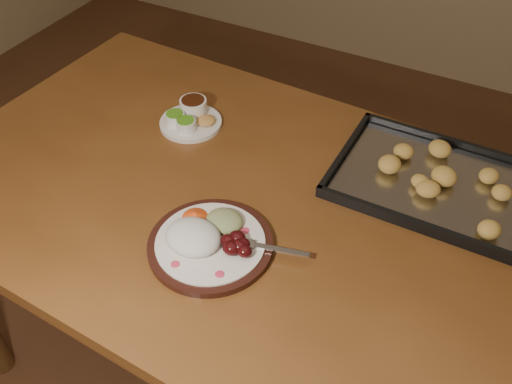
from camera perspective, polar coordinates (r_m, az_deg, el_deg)
The scene contains 5 objects.
ground at distance 1.91m, azimuth -5.09°, elevation -15.76°, with size 4.00×4.00×0.00m, color #542E1C.
dining_table at distance 1.34m, azimuth -0.80°, elevation -3.58°, with size 1.55×0.98×0.75m.
dinner_plate at distance 1.16m, azimuth -4.81°, elevation -4.79°, with size 0.32×0.26×0.06m.
condiment_saucer at distance 1.48m, azimuth -6.61°, elevation 7.40°, with size 0.16×0.16×0.05m.
baking_tray at distance 1.35m, azimuth 17.22°, elevation 1.10°, with size 0.44×0.32×0.05m.
Camera 1 is at (0.60, -0.79, 1.63)m, focal length 40.00 mm.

